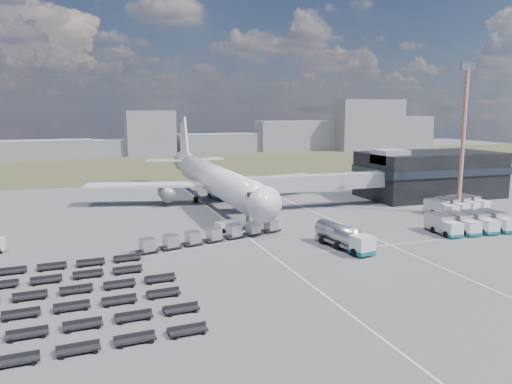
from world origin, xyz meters
name	(u,v)px	position (x,y,z in m)	size (l,w,h in m)	color
ground	(267,241)	(0.00, 0.00, 0.00)	(420.00, 420.00, 0.00)	#565659
grass_strip	(158,165)	(0.00, 110.00, 0.01)	(420.00, 90.00, 0.01)	#443F29
lane_markings	(317,231)	(9.77, 3.00, 0.01)	(47.12, 110.00, 0.01)	silver
terminal	(429,173)	(47.77, 23.96, 5.25)	(30.40, 16.40, 11.00)	black
jet_bridge	(306,183)	(15.90, 20.42, 5.05)	(30.30, 3.80, 7.05)	#939399
airliner	(212,178)	(0.00, 32.38, 5.29)	(51.59, 64.53, 17.62)	white
skyline	(98,135)	(-18.69, 148.13, 8.92)	(301.37, 22.47, 24.37)	gray
fuel_tanker	(344,237)	(8.71, -7.56, 1.69)	(4.29, 10.77, 3.39)	white
pushback_tug	(226,226)	(-4.00, 8.00, 0.76)	(3.42, 1.92, 1.53)	white
catering_truck	(219,192)	(2.55, 36.79, 1.45)	(4.15, 6.62, 2.83)	white
service_trucks_near	(470,223)	(32.65, -5.57, 1.50)	(12.75, 7.49, 2.76)	white
service_trucks_far	(457,205)	(41.43, 7.50, 1.39)	(12.66, 8.74, 2.57)	white
uld_row	(214,235)	(-7.56, 2.02, 1.10)	(23.42, 7.98, 1.85)	black
baggage_dollies	(47,302)	(-29.49, -16.27, 0.41)	(28.03, 26.89, 0.81)	black
floodlight_mast	(463,140)	(41.14, 6.77, 13.87)	(2.64, 2.14, 27.67)	#BC3E1E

